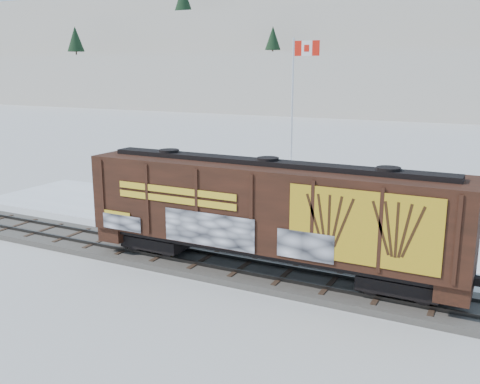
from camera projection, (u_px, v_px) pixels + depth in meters
The scene contains 9 objects.
ground at pixel (204, 265), 24.33m from camera, with size 500.00×500.00×0.00m, color white.
rail_track at pixel (204, 262), 24.29m from camera, with size 50.00×3.40×0.43m.
parking_strip at pixel (271, 224), 30.82m from camera, with size 40.00×8.00×0.03m, color white.
hillside at pixel (473, 48), 142.29m from camera, with size 360.00×110.00×93.00m.
hopper_railcar at pixel (267, 210), 22.25m from camera, with size 16.20×3.06×4.67m.
flagpole at pixel (293, 139), 37.43m from camera, with size 2.30×0.90×10.80m.
car_silver at pixel (197, 198), 33.70m from camera, with size 1.76×4.37×1.49m, color #B8BAC0.
car_white at pixel (317, 223), 27.87m from camera, with size 1.77×5.09×1.68m, color silver.
car_dark at pixel (371, 236), 26.49m from camera, with size 1.79×4.41×1.28m, color black.
Camera 1 is at (11.97, -19.66, 8.70)m, focal length 40.00 mm.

